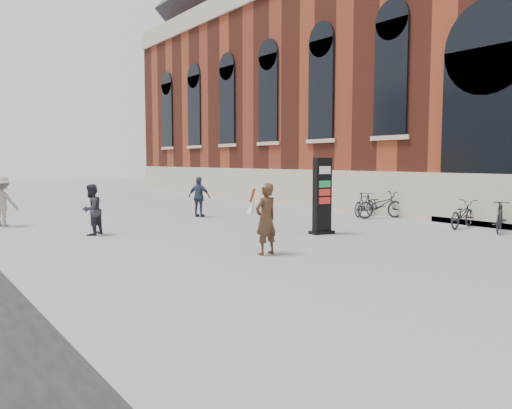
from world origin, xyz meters
TOP-DOWN VIEW (x-y plane):
  - ground at (0.00, 0.00)m, footprint 100.00×100.00m
  - station at (15.48, 6.00)m, footprint 12.15×44.50m
  - info_pylon at (3.88, 1.96)m, footprint 0.78×0.46m
  - woman at (0.44, 0.26)m, footprint 0.69×0.64m
  - pedestrian_a at (-1.92, 5.81)m, footprint 0.95×0.91m
  - pedestrian_b at (-3.73, 9.60)m, footprint 1.24×1.23m
  - pedestrian_c at (3.11, 8.18)m, footprint 0.84×1.00m
  - bike_3 at (8.60, -1.06)m, footprint 1.69×1.07m
  - bike_4 at (8.60, 0.21)m, footprint 1.84×0.92m
  - bike_6 at (8.60, 3.68)m, footprint 2.10×1.29m
  - bike_7 at (8.60, 4.49)m, footprint 1.69×0.86m

SIDE VIEW (x-z plane):
  - ground at x=0.00m, z-range 0.00..0.00m
  - bike_4 at x=8.60m, z-range 0.00..0.92m
  - bike_7 at x=8.60m, z-range 0.00..0.98m
  - bike_3 at x=8.60m, z-range 0.00..0.99m
  - bike_6 at x=8.60m, z-range 0.00..1.04m
  - pedestrian_a at x=-1.92m, z-range 0.00..1.54m
  - pedestrian_c at x=3.11m, z-range 0.00..1.60m
  - pedestrian_b at x=-3.73m, z-range 0.00..1.71m
  - woman at x=0.44m, z-range 0.02..1.73m
  - info_pylon at x=3.88m, z-range 0.00..2.32m
  - station at x=15.48m, z-range -1.49..17.66m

